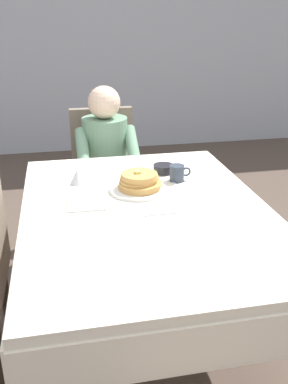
{
  "coord_description": "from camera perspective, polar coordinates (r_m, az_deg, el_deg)",
  "views": [
    {
      "loc": [
        -0.35,
        -1.71,
        1.56
      ],
      "look_at": [
        0.0,
        0.06,
        0.79
      ],
      "focal_mm": 40.12,
      "sensor_mm": 36.0,
      "label": 1
    }
  ],
  "objects": [
    {
      "name": "ground_plane",
      "position": [
        2.34,
        0.24,
        -18.68
      ],
      "size": [
        14.0,
        14.0,
        0.0
      ],
      "primitive_type": "plane",
      "color": "brown"
    },
    {
      "name": "back_wall",
      "position": [
        5.13,
        -8.09,
        23.27
      ],
      "size": [
        12.0,
        0.16,
        3.2
      ],
      "primitive_type": "cube",
      "color": "#B2B7C1",
      "rests_on": "ground"
    },
    {
      "name": "dining_table_main",
      "position": [
        1.97,
        0.27,
        -4.4
      ],
      "size": [
        1.12,
        1.52,
        0.74
      ],
      "color": "silver",
      "rests_on": "ground"
    },
    {
      "name": "chair_diner",
      "position": [
        3.07,
        -5.3,
        3.36
      ],
      "size": [
        0.44,
        0.45,
        0.93
      ],
      "rotation": [
        0.0,
        0.0,
        3.14
      ],
      "color": "#7A6B5B",
      "rests_on": "ground"
    },
    {
      "name": "diner_person",
      "position": [
        2.88,
        -5.04,
        4.94
      ],
      "size": [
        0.4,
        0.43,
        1.12
      ],
      "rotation": [
        0.0,
        0.0,
        3.14
      ],
      "color": "gray",
      "rests_on": "ground"
    },
    {
      "name": "plate_breakfast",
      "position": [
        2.1,
        -0.68,
        0.39
      ],
      "size": [
        0.28,
        0.28,
        0.02
      ],
      "primitive_type": "cylinder",
      "color": "white",
      "rests_on": "dining_table_main"
    },
    {
      "name": "breakfast_stack",
      "position": [
        2.09,
        -0.61,
        1.46
      ],
      "size": [
        0.21,
        0.21,
        0.09
      ],
      "color": "tan",
      "rests_on": "plate_breakfast"
    },
    {
      "name": "cup_coffee",
      "position": [
        2.22,
        4.45,
        2.52
      ],
      "size": [
        0.11,
        0.08,
        0.08
      ],
      "color": "#333D4C",
      "rests_on": "dining_table_main"
    },
    {
      "name": "bowl_butter",
      "position": [
        2.34,
        2.61,
        3.11
      ],
      "size": [
        0.11,
        0.11,
        0.04
      ],
      "primitive_type": "cylinder",
      "color": "black",
      "rests_on": "dining_table_main"
    },
    {
      "name": "syrup_pitcher",
      "position": [
        2.21,
        -8.85,
        2.01
      ],
      "size": [
        0.08,
        0.08,
        0.07
      ],
      "color": "silver",
      "rests_on": "dining_table_main"
    },
    {
      "name": "fork_left_of_plate",
      "position": [
        2.06,
        -5.76,
        -0.36
      ],
      "size": [
        0.02,
        0.18,
        0.0
      ],
      "primitive_type": "cube",
      "rotation": [
        0.0,
        0.0,
        1.54
      ],
      "color": "silver",
      "rests_on": "dining_table_main"
    },
    {
      "name": "knife_right_of_plate",
      "position": [
        2.13,
        4.45,
        0.44
      ],
      "size": [
        0.03,
        0.2,
        0.0
      ],
      "primitive_type": "cube",
      "rotation": [
        0.0,
        0.0,
        1.52
      ],
      "color": "silver",
      "rests_on": "dining_table_main"
    },
    {
      "name": "spoon_near_edge",
      "position": [
        1.86,
        2.38,
        -2.92
      ],
      "size": [
        0.15,
        0.02,
        0.0
      ],
      "primitive_type": "cube",
      "rotation": [
        0.0,
        0.0,
        0.03
      ],
      "color": "silver",
      "rests_on": "dining_table_main"
    },
    {
      "name": "napkin_folded",
      "position": [
        1.96,
        -7.67,
        -1.79
      ],
      "size": [
        0.17,
        0.12,
        0.01
      ],
      "primitive_type": "cube",
      "rotation": [
        0.0,
        0.0,
        -0.02
      ],
      "color": "white",
      "rests_on": "dining_table_main"
    }
  ]
}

